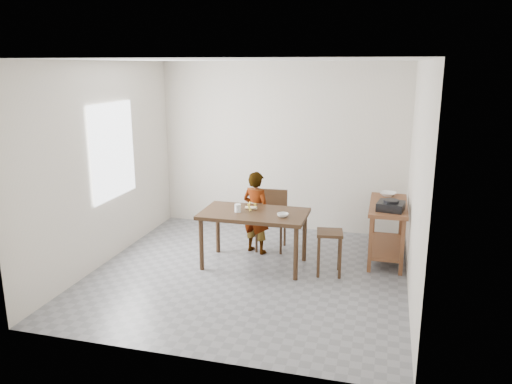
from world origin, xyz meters
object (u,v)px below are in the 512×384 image
(prep_counter, at_px, (387,231))
(child, at_px, (256,212))
(dining_table, at_px, (254,239))
(dining_chair, at_px, (271,221))
(stool, at_px, (329,253))

(prep_counter, xyz_separation_m, child, (-1.82, -0.22, 0.20))
(dining_table, relative_size, child, 1.17)
(child, bearing_deg, dining_table, 121.41)
(dining_chair, bearing_deg, stool, -39.13)
(dining_table, height_order, dining_chair, dining_chair)
(dining_table, bearing_deg, prep_counter, 22.15)
(dining_table, relative_size, prep_counter, 1.17)
(child, distance_m, stool, 1.26)
(child, bearing_deg, dining_chair, -115.88)
(prep_counter, xyz_separation_m, stool, (-0.71, -0.73, -0.11))
(dining_table, relative_size, dining_chair, 1.62)
(dining_table, xyz_separation_m, prep_counter, (1.72, 0.70, 0.03))
(dining_table, height_order, prep_counter, prep_counter)
(dining_table, xyz_separation_m, child, (-0.10, 0.48, 0.22))
(prep_counter, bearing_deg, dining_chair, -178.41)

